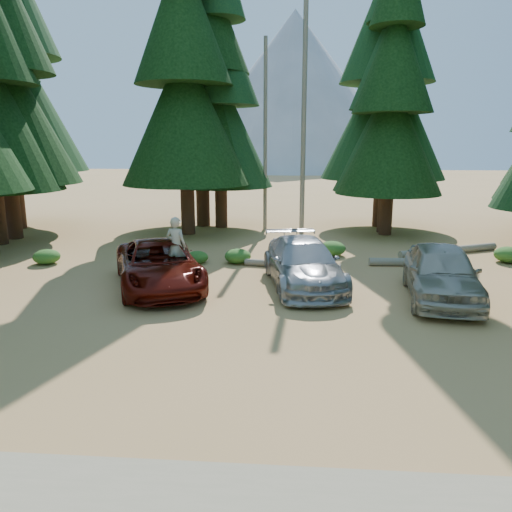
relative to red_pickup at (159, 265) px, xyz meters
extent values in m
plane|color=tan|center=(3.99, -4.29, -0.76)|extent=(160.00, 160.00, 0.00)
cylinder|color=gray|center=(4.79, 10.21, 5.24)|extent=(0.24, 0.24, 12.00)
cylinder|color=gray|center=(2.79, 11.71, 4.24)|extent=(0.20, 0.20, 10.00)
cone|color=gray|center=(3.99, 80.71, 13.24)|extent=(44.00, 44.00, 28.00)
cone|color=gray|center=(-4.01, 90.71, 9.24)|extent=(36.00, 36.00, 20.00)
imported|color=#530E07|center=(0.00, 0.00, 0.00)|extent=(4.37, 6.03, 1.52)
imported|color=#9FA2A7|center=(4.72, 0.54, 0.01)|extent=(3.11, 5.64, 1.55)
imported|color=#ABA698|center=(8.87, -0.59, 0.08)|extent=(2.60, 5.16, 1.69)
imported|color=beige|center=(0.55, 0.21, 0.61)|extent=(0.79, 0.61, 1.91)
cylinder|color=white|center=(0.55, 0.26, 1.40)|extent=(0.36, 0.36, 0.04)
cylinder|color=gray|center=(4.34, 2.91, -0.63)|extent=(3.68, 0.96, 0.26)
cylinder|color=gray|center=(9.23, 3.63, -0.61)|extent=(3.78, 0.42, 0.31)
cylinder|color=gray|center=(11.05, 5.94, -0.60)|extent=(4.69, 2.48, 0.32)
ellipsoid|color=#2D5B1B|center=(-5.31, 2.90, -0.48)|extent=(1.04, 1.04, 0.57)
ellipsoid|color=#2D5B1B|center=(2.19, 3.59, -0.48)|extent=(1.04, 1.04, 0.57)
ellipsoid|color=#2D5B1B|center=(0.59, 3.44, -0.52)|extent=(0.88, 0.88, 0.49)
ellipsoid|color=#2D5B1B|center=(5.81, 5.42, -0.51)|extent=(0.92, 0.92, 0.51)
ellipsoid|color=#2D5B1B|center=(6.02, 5.24, -0.45)|extent=(1.12, 1.12, 0.62)
ellipsoid|color=#2D5B1B|center=(12.97, 4.56, -0.45)|extent=(1.14, 1.14, 0.63)
camera|label=1|loc=(4.41, -15.54, 3.89)|focal=35.00mm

